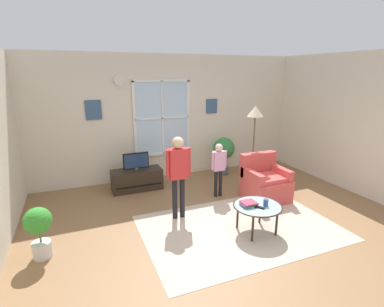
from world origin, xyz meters
The scene contains 17 objects.
ground_plane centered at (0.00, 0.00, -0.01)m, with size 6.82×6.10×0.02m, color olive.
back_wall centered at (-0.01, 2.81, 1.40)m, with size 6.22×0.17×2.80m.
side_wall_right centered at (3.17, 0.00, 1.40)m, with size 0.12×5.50×2.80m.
area_rug centered at (0.19, -0.06, 0.00)m, with size 3.04×2.06×0.01m, color #C6B29E.
tv_stand centered at (-0.98, 2.15, 0.22)m, with size 1.04×0.43×0.44m.
television centered at (-0.98, 2.15, 0.63)m, with size 0.53×0.08×0.36m.
armchair centered at (1.21, 0.74, 0.33)m, with size 0.76×0.74×0.87m.
coffee_table centered at (0.36, -0.25, 0.41)m, with size 0.74×0.74×0.44m.
book_stack centered at (0.24, -0.20, 0.47)m, with size 0.24×0.20×0.06m.
cup centered at (0.47, -0.31, 0.49)m, with size 0.07×0.07×0.11m, color #334C8C.
remote_near_books centered at (0.30, -0.25, 0.45)m, with size 0.04×0.14×0.02m, color black.
remote_near_cup centered at (0.35, -0.34, 0.45)m, with size 0.04×0.14×0.02m, color black.
person_pink_shirt centered at (0.44, 1.19, 0.68)m, with size 0.32×0.15×1.08m.
person_red_shirt centered at (-0.59, 0.64, 0.88)m, with size 0.42×0.19×1.41m.
potted_plant_by_window centered at (1.16, 2.31, 0.62)m, with size 0.51×0.51×0.91m.
potted_plant_corner centered at (-2.66, 0.28, 0.44)m, with size 0.35×0.35×0.71m.
floor_lamp centered at (1.31, 1.32, 1.47)m, with size 0.32×0.32×1.75m.
Camera 1 is at (-2.10, -3.64, 2.39)m, focal length 27.39 mm.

